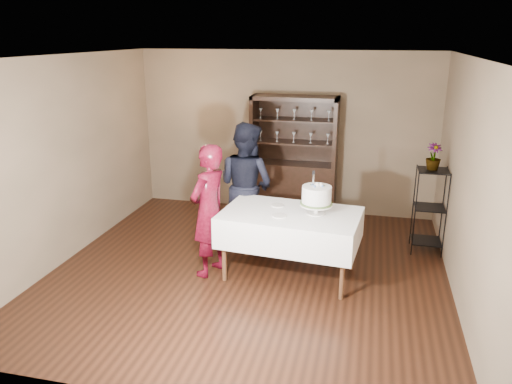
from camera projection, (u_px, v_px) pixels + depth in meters
floor at (249, 271)px, 6.50m from camera, size 5.00×5.00×0.00m
ceiling at (248, 56)px, 5.67m from camera, size 5.00×5.00×0.00m
back_wall at (285, 133)px, 8.40m from camera, size 5.00×0.02×2.70m
wall_left at (67, 159)px, 6.64m from camera, size 0.02×5.00×2.70m
wall_right at (467, 185)px, 5.53m from camera, size 0.02×5.00×2.70m
china_hutch at (293, 177)px, 8.34m from camera, size 1.40×0.48×2.00m
plant_etagere at (429, 207)px, 6.91m from camera, size 0.42×0.42×1.20m
cake_table at (290, 228)px, 6.20m from camera, size 1.77×1.19×0.84m
woman at (209, 211)px, 6.20m from camera, size 0.59×0.72×1.69m
man at (246, 185)px, 7.07m from camera, size 1.08×0.98×1.80m
cake at (317, 197)px, 6.03m from camera, size 0.44×0.44×0.55m
plate_near at (279, 216)px, 6.02m from camera, size 0.24×0.24×0.01m
plate_far at (277, 205)px, 6.38m from camera, size 0.21×0.21×0.01m
potted_plant at (434, 157)px, 6.70m from camera, size 0.25×0.25×0.36m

